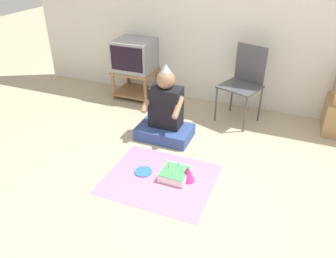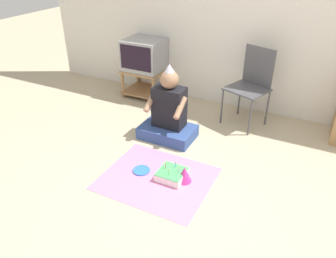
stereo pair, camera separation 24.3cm
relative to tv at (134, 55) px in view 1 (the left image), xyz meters
name	(u,v)px [view 1 (the left image)]	position (x,y,z in m)	size (l,w,h in m)	color
ground_plane	(195,203)	(1.52, -1.86, -0.62)	(16.00, 16.00, 0.00)	tan
wall_back	(254,10)	(1.52, 0.28, 0.66)	(6.40, 0.06, 2.55)	silver
tv_stand	(136,81)	(0.00, 0.00, -0.38)	(0.57, 0.49, 0.40)	#997047
tv	(134,55)	(0.00, 0.00, 0.00)	(0.53, 0.48, 0.43)	#99999E
folding_chair	(245,79)	(1.57, -0.13, -0.07)	(0.56, 0.53, 0.94)	#4C4C51
person_seated	(165,115)	(0.84, -0.91, -0.33)	(0.62, 0.41, 0.88)	#334C8C
party_cloth	(160,179)	(1.10, -1.67, -0.61)	(1.03, 0.87, 0.01)	pink
birthday_cake	(175,174)	(1.22, -1.60, -0.57)	(0.26, 0.26, 0.16)	white
party_hat_blue	(188,173)	(1.35, -1.59, -0.53)	(0.14, 0.14, 0.16)	#CC338C
paper_plate	(143,172)	(0.90, -1.64, -0.61)	(0.18, 0.18, 0.01)	blue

